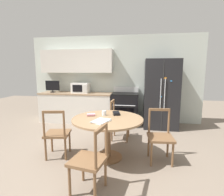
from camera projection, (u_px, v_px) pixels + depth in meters
The scene contains 16 objects.
ground_plane at pixel (91, 162), 3.02m from camera, with size 14.00×14.00×0.00m, color gray.
back_wall at pixel (104, 74), 5.36m from camera, with size 5.20×0.44×2.60m.
kitchen_counter at pixel (77, 107), 5.36m from camera, with size 2.21×0.64×0.90m.
refrigerator at pixel (161, 94), 4.80m from camera, with size 0.90×0.79×1.86m.
oven_range at pixel (125, 109), 5.09m from camera, with size 0.75×0.68×1.08m.
microwave at pixel (81, 88), 5.28m from camera, with size 0.51×0.37×0.29m.
countertop_tv at pixel (53, 86), 5.37m from camera, with size 0.43×0.16×0.36m.
dining_table at pixel (108, 126), 3.09m from camera, with size 1.25×1.25×0.74m.
dining_chair_right at pixel (160, 137), 3.02m from camera, with size 0.45×0.45×0.90m.
dining_chair_far at pixel (119, 121), 3.99m from camera, with size 0.43×0.43×0.90m.
dining_chair_near at pixel (90, 160), 2.23m from camera, with size 0.49×0.49×0.90m.
dining_chair_left at pixel (57, 134), 3.16m from camera, with size 0.49×0.49×0.90m.
candle_glass at pixel (104, 113), 3.26m from camera, with size 0.08×0.08×0.09m.
folded_napkin at pixel (91, 115), 3.20m from camera, with size 0.16×0.10×0.05m.
wallet at pixel (116, 114), 3.27m from camera, with size 0.16×0.16×0.07m.
mail_stack at pixel (101, 121), 2.85m from camera, with size 0.33×0.37×0.02m.
Camera 1 is at (0.80, -2.71, 1.57)m, focal length 28.00 mm.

